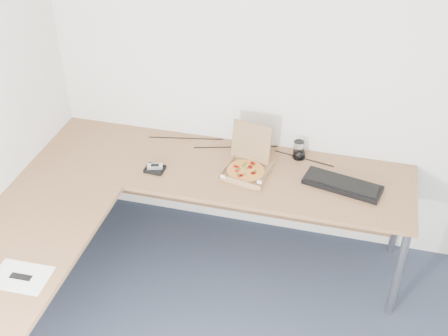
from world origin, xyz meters
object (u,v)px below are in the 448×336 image
(desk, at_px, (153,203))
(pizza_box, at_px, (246,168))
(wallet, at_px, (155,169))
(drinking_glass, at_px, (299,150))
(keyboard, at_px, (342,185))

(desk, height_order, pizza_box, pizza_box)
(wallet, bearing_deg, drinking_glass, 26.21)
(pizza_box, distance_m, wallet, 0.60)
(pizza_box, bearing_deg, wallet, -155.49)
(drinking_glass, bearing_deg, pizza_box, -139.83)
(drinking_glass, relative_size, keyboard, 0.26)
(wallet, bearing_deg, keyboard, 8.82)
(drinking_glass, height_order, wallet, drinking_glass)
(desk, relative_size, drinking_glass, 20.11)
(desk, height_order, drinking_glass, drinking_glass)
(desk, height_order, wallet, wallet)
(drinking_glass, xyz_separation_m, keyboard, (0.32, -0.26, -0.05))
(drinking_glass, relative_size, wallet, 1.01)
(desk, bearing_deg, drinking_glass, 40.26)
(pizza_box, xyz_separation_m, drinking_glass, (0.30, 0.25, 0.03))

